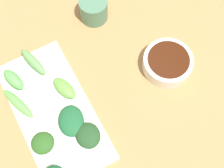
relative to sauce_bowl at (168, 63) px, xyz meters
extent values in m
cube|color=#A27A4B|center=(0.15, -0.03, -0.03)|extent=(2.10, 2.10, 0.02)
cylinder|color=silver|center=(0.00, 0.00, 0.00)|extent=(0.12, 0.12, 0.04)
cylinder|color=#3B1809|center=(0.00, 0.00, 0.01)|extent=(0.10, 0.10, 0.02)
cube|color=silver|center=(0.28, -0.02, -0.02)|extent=(0.16, 0.32, 0.01)
ellipsoid|color=#5CAB55|center=(0.33, -0.13, 0.01)|extent=(0.05, 0.07, 0.03)
ellipsoid|color=#63A144|center=(0.24, -0.06, 0.00)|extent=(0.05, 0.07, 0.02)
ellipsoid|color=#1D5931|center=(0.26, 0.02, 0.00)|extent=(0.08, 0.09, 0.02)
ellipsoid|color=#65A159|center=(0.28, -0.15, 0.00)|extent=(0.04, 0.09, 0.03)
ellipsoid|color=#29561F|center=(0.33, 0.04, 0.00)|extent=(0.06, 0.06, 0.02)
ellipsoid|color=#214522|center=(0.24, 0.07, 0.00)|extent=(0.06, 0.07, 0.02)
ellipsoid|color=#62B351|center=(0.35, -0.07, 0.00)|extent=(0.05, 0.10, 0.02)
cylinder|color=#4B775D|center=(0.09, -0.21, 0.01)|extent=(0.07, 0.07, 0.06)
camera|label=1|loc=(0.27, 0.23, 0.67)|focal=50.99mm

